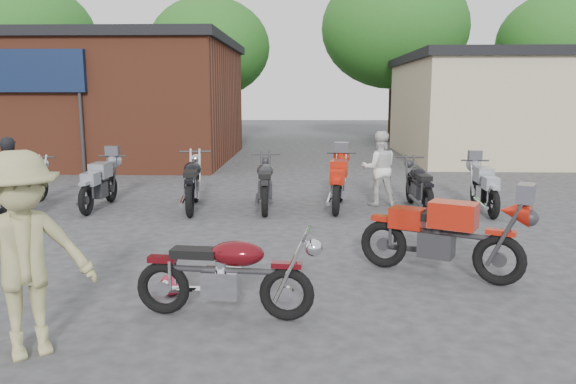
{
  "coord_description": "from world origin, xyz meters",
  "views": [
    {
      "loc": [
        -0.21,
        -6.14,
        2.36
      ],
      "look_at": [
        -0.48,
        2.18,
        0.9
      ],
      "focal_mm": 35.0,
      "sensor_mm": 36.0,
      "label": 1
    }
  ],
  "objects_px": {
    "row_bike_2": "(192,179)",
    "sportbike": "(443,232)",
    "row_bike_3": "(265,181)",
    "person_light": "(379,168)",
    "person_tan": "(24,256)",
    "helmet": "(171,285)",
    "row_bike_4": "(339,180)",
    "row_bike_5": "(419,183)",
    "row_bike_0": "(21,181)",
    "row_bike_6": "(484,186)",
    "vintage_motorcycle": "(227,269)",
    "row_bike_1": "(99,181)",
    "person_dark": "(11,179)"
  },
  "relations": [
    {
      "from": "row_bike_2",
      "to": "sportbike",
      "type": "bearing_deg",
      "value": -142.95
    },
    {
      "from": "row_bike_2",
      "to": "row_bike_3",
      "type": "bearing_deg",
      "value": -94.49
    },
    {
      "from": "person_light",
      "to": "person_tan",
      "type": "bearing_deg",
      "value": 56.85
    },
    {
      "from": "helmet",
      "to": "row_bike_4",
      "type": "bearing_deg",
      "value": 66.5
    },
    {
      "from": "sportbike",
      "to": "row_bike_5",
      "type": "bearing_deg",
      "value": 110.62
    },
    {
      "from": "row_bike_0",
      "to": "row_bike_6",
      "type": "xyz_separation_m",
      "value": [
        9.57,
        -0.16,
        -0.01
      ]
    },
    {
      "from": "row_bike_4",
      "to": "row_bike_3",
      "type": "bearing_deg",
      "value": 101.06
    },
    {
      "from": "row_bike_4",
      "to": "row_bike_6",
      "type": "bearing_deg",
      "value": -88.64
    },
    {
      "from": "person_tan",
      "to": "row_bike_0",
      "type": "distance_m",
      "value": 7.54
    },
    {
      "from": "row_bike_5",
      "to": "row_bike_2",
      "type": "bearing_deg",
      "value": 88.6
    },
    {
      "from": "vintage_motorcycle",
      "to": "row_bike_1",
      "type": "bearing_deg",
      "value": 127.2
    },
    {
      "from": "person_light",
      "to": "row_bike_4",
      "type": "distance_m",
      "value": 0.97
    },
    {
      "from": "row_bike_0",
      "to": "row_bike_4",
      "type": "bearing_deg",
      "value": -82.76
    },
    {
      "from": "row_bike_2",
      "to": "row_bike_4",
      "type": "height_order",
      "value": "row_bike_2"
    },
    {
      "from": "vintage_motorcycle",
      "to": "row_bike_2",
      "type": "relative_size",
      "value": 0.87
    },
    {
      "from": "sportbike",
      "to": "row_bike_0",
      "type": "bearing_deg",
      "value": 178.66
    },
    {
      "from": "sportbike",
      "to": "row_bike_0",
      "type": "xyz_separation_m",
      "value": [
        -7.75,
        4.31,
        -0.06
      ]
    },
    {
      "from": "sportbike",
      "to": "person_light",
      "type": "bearing_deg",
      "value": 120.39
    },
    {
      "from": "helmet",
      "to": "person_dark",
      "type": "relative_size",
      "value": 0.17
    },
    {
      "from": "vintage_motorcycle",
      "to": "helmet",
      "type": "distance_m",
      "value": 1.09
    },
    {
      "from": "row_bike_3",
      "to": "row_bike_2",
      "type": "bearing_deg",
      "value": 89.22
    },
    {
      "from": "helmet",
      "to": "person_tan",
      "type": "relative_size",
      "value": 0.15
    },
    {
      "from": "row_bike_5",
      "to": "row_bike_6",
      "type": "xyz_separation_m",
      "value": [
        1.28,
        -0.18,
        -0.02
      ]
    },
    {
      "from": "person_light",
      "to": "row_bike_3",
      "type": "xyz_separation_m",
      "value": [
        -2.4,
        -0.5,
        -0.2
      ]
    },
    {
      "from": "row_bike_6",
      "to": "person_tan",
      "type": "bearing_deg",
      "value": 139.23
    },
    {
      "from": "person_tan",
      "to": "helmet",
      "type": "bearing_deg",
      "value": 24.83
    },
    {
      "from": "row_bike_3",
      "to": "helmet",
      "type": "bearing_deg",
      "value": 168.15
    },
    {
      "from": "helmet",
      "to": "person_dark",
      "type": "height_order",
      "value": "person_dark"
    },
    {
      "from": "helmet",
      "to": "row_bike_3",
      "type": "xyz_separation_m",
      "value": [
        0.75,
        5.09,
        0.46
      ]
    },
    {
      "from": "row_bike_0",
      "to": "row_bike_4",
      "type": "height_order",
      "value": "row_bike_4"
    },
    {
      "from": "person_dark",
      "to": "row_bike_5",
      "type": "xyz_separation_m",
      "value": [
        7.77,
        1.38,
        -0.24
      ]
    },
    {
      "from": "row_bike_0",
      "to": "row_bike_1",
      "type": "xyz_separation_m",
      "value": [
        1.68,
        -0.06,
        0.02
      ]
    },
    {
      "from": "row_bike_6",
      "to": "row_bike_2",
      "type": "bearing_deg",
      "value": 91.69
    },
    {
      "from": "vintage_motorcycle",
      "to": "row_bike_1",
      "type": "xyz_separation_m",
      "value": [
        -3.47,
        5.7,
        0.03
      ]
    },
    {
      "from": "person_dark",
      "to": "row_bike_1",
      "type": "xyz_separation_m",
      "value": [
        1.16,
        1.3,
        -0.23
      ]
    },
    {
      "from": "vintage_motorcycle",
      "to": "person_light",
      "type": "bearing_deg",
      "value": 75.0
    },
    {
      "from": "row_bike_2",
      "to": "row_bike_4",
      "type": "xyz_separation_m",
      "value": [
        3.02,
        0.19,
        -0.02
      ]
    },
    {
      "from": "vintage_motorcycle",
      "to": "row_bike_5",
      "type": "height_order",
      "value": "row_bike_5"
    },
    {
      "from": "row_bike_0",
      "to": "row_bike_6",
      "type": "relative_size",
      "value": 1.02
    },
    {
      "from": "sportbike",
      "to": "person_light",
      "type": "relative_size",
      "value": 1.31
    },
    {
      "from": "person_dark",
      "to": "row_bike_5",
      "type": "relative_size",
      "value": 0.83
    },
    {
      "from": "row_bike_0",
      "to": "row_bike_2",
      "type": "xyz_separation_m",
      "value": [
        3.64,
        -0.09,
        0.08
      ]
    },
    {
      "from": "person_tan",
      "to": "row_bike_0",
      "type": "relative_size",
      "value": 1.0
    },
    {
      "from": "person_dark",
      "to": "row_bike_1",
      "type": "bearing_deg",
      "value": -141.46
    },
    {
      "from": "person_dark",
      "to": "row_bike_2",
      "type": "distance_m",
      "value": 3.37
    },
    {
      "from": "person_tan",
      "to": "row_bike_4",
      "type": "bearing_deg",
      "value": 30.03
    },
    {
      "from": "vintage_motorcycle",
      "to": "person_tan",
      "type": "bearing_deg",
      "value": -145.55
    },
    {
      "from": "row_bike_1",
      "to": "row_bike_2",
      "type": "relative_size",
      "value": 0.91
    },
    {
      "from": "person_tan",
      "to": "row_bike_1",
      "type": "height_order",
      "value": "person_tan"
    },
    {
      "from": "row_bike_2",
      "to": "person_tan",
      "type": "bearing_deg",
      "value": 171.3
    }
  ]
}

